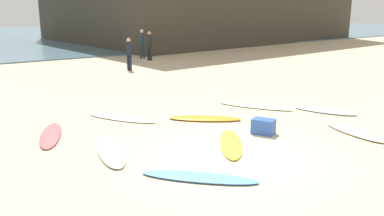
{
  "coord_description": "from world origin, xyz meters",
  "views": [
    {
      "loc": [
        -5.72,
        -6.96,
        3.36
      ],
      "look_at": [
        1.11,
        3.16,
        0.3
      ],
      "focal_mm": 38.95,
      "sensor_mm": 36.0,
      "label": 1
    }
  ],
  "objects": [
    {
      "name": "surfboard_5",
      "position": [
        -1.33,
        -0.71,
        0.04
      ],
      "size": [
        2.0,
        2.06,
        0.07
      ],
      "primitive_type": "ellipsoid",
      "rotation": [
        0.0,
        0.0,
        0.76
      ],
      "color": "#5392E3",
      "rests_on": "ground_plane"
    },
    {
      "name": "surfboard_4",
      "position": [
        -0.73,
        4.25,
        0.03
      ],
      "size": [
        1.7,
        2.34,
        0.06
      ],
      "primitive_type": "ellipsoid",
      "rotation": [
        0.0,
        0.0,
        0.53
      ],
      "color": "white",
      "rests_on": "ground_plane"
    },
    {
      "name": "surfboard_0",
      "position": [
        -2.19,
        1.66,
        0.04
      ],
      "size": [
        1.17,
        2.35,
        0.08
      ],
      "primitive_type": "ellipsoid",
      "rotation": [
        0.0,
        0.0,
        2.88
      ],
      "color": "silver",
      "rests_on": "ground_plane"
    },
    {
      "name": "surfboard_2",
      "position": [
        3.6,
        3.07,
        0.03
      ],
      "size": [
        1.72,
        2.47,
        0.07
      ],
      "primitive_type": "ellipsoid",
      "rotation": [
        0.0,
        0.0,
        0.52
      ],
      "color": "#E8EAC2",
      "rests_on": "ground_plane"
    },
    {
      "name": "surfboard_1",
      "position": [
        1.28,
        2.73,
        0.04
      ],
      "size": [
        2.04,
        1.8,
        0.09
      ],
      "primitive_type": "ellipsoid",
      "rotation": [
        0.0,
        0.0,
        4.03
      ],
      "color": "orange",
      "rests_on": "ground_plane"
    },
    {
      "name": "beach_cooler",
      "position": [
        1.78,
        0.76,
        0.2
      ],
      "size": [
        0.62,
        0.69,
        0.4
      ],
      "primitive_type": "cube",
      "rotation": [
        0.0,
        0.0,
        5.19
      ],
      "color": "#2D56B2",
      "rests_on": "ground_plane"
    },
    {
      "name": "beachgoer_near",
      "position": [
        3.62,
        12.71,
        0.92
      ],
      "size": [
        0.31,
        0.34,
        1.66
      ],
      "rotation": [
        0.0,
        0.0,
        1.69
      ],
      "color": "#191E33",
      "rests_on": "ground_plane"
    },
    {
      "name": "surfboard_3",
      "position": [
        -2.98,
        3.7,
        0.04
      ],
      "size": [
        1.29,
        2.32,
        0.07
      ],
      "primitive_type": "ellipsoid",
      "rotation": [
        0.0,
        0.0,
        2.78
      ],
      "color": "#D35559",
      "rests_on": "ground_plane"
    },
    {
      "name": "surfboard_8",
      "position": [
        3.83,
        -0.59,
        0.04
      ],
      "size": [
        0.88,
        2.06,
        0.09
      ],
      "primitive_type": "ellipsoid",
      "rotation": [
        0.0,
        0.0,
        2.98
      ],
      "color": "white",
      "rests_on": "ground_plane"
    },
    {
      "name": "surfboard_7",
      "position": [
        0.48,
        0.52,
        0.04
      ],
      "size": [
        1.74,
        2.12,
        0.07
      ],
      "primitive_type": "ellipsoid",
      "rotation": [
        0.0,
        0.0,
        2.51
      ],
      "color": "yellow",
      "rests_on": "ground_plane"
    },
    {
      "name": "surfboard_6",
      "position": [
        5.04,
        1.34,
        0.04
      ],
      "size": [
        1.32,
        2.02,
        0.08
      ],
      "primitive_type": "ellipsoid",
      "rotation": [
        0.0,
        0.0,
        3.55
      ],
      "color": "silver",
      "rests_on": "ground_plane"
    },
    {
      "name": "beachgoer_far",
      "position": [
        6.34,
        15.53,
        0.99
      ],
      "size": [
        0.35,
        0.35,
        1.76
      ],
      "rotation": [
        0.0,
        0.0,
        1.89
      ],
      "color": "black",
      "rests_on": "ground_plane"
    },
    {
      "name": "beachgoer_mid",
      "position": [
        6.4,
        16.62,
        1.03
      ],
      "size": [
        0.36,
        0.36,
        1.83
      ],
      "rotation": [
        0.0,
        0.0,
        5.93
      ],
      "color": "#1E3342",
      "rests_on": "ground_plane"
    },
    {
      "name": "ground_plane",
      "position": [
        0.0,
        0.0,
        0.0
      ],
      "size": [
        120.0,
        120.0,
        0.0
      ],
      "primitive_type": "plane",
      "color": "#C6B28E"
    }
  ]
}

